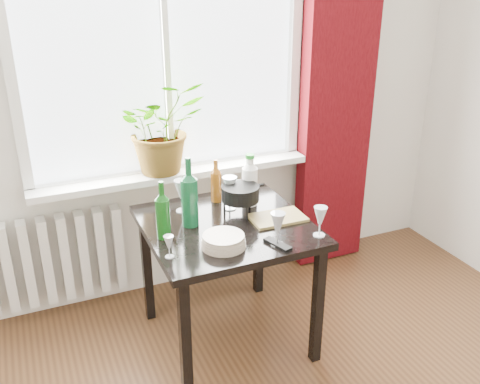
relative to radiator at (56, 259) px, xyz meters
name	(u,v)px	position (x,y,z in m)	size (l,w,h in m)	color
window	(164,41)	(0.75, 0.04, 1.22)	(1.72, 0.08, 1.62)	white
windowsill	(174,173)	(0.75, -0.03, 0.44)	(1.72, 0.20, 0.04)	white
curtain	(338,82)	(1.87, -0.06, 0.92)	(0.50, 0.12, 2.56)	#380509
radiator	(56,259)	(0.00, 0.00, 0.00)	(0.80, 0.10, 0.55)	silver
table	(227,239)	(0.85, -0.63, 0.27)	(0.85, 0.85, 0.74)	black
potted_plant	(162,127)	(0.69, -0.02, 0.74)	(0.50, 0.43, 0.56)	#1F6A1C
wine_bottle_left	(163,210)	(0.50, -0.65, 0.51)	(0.07, 0.07, 0.30)	#0D4811
wine_bottle_right	(189,191)	(0.67, -0.57, 0.55)	(0.09, 0.09, 0.38)	#0D4525
bottle_amber	(216,180)	(0.91, -0.34, 0.49)	(0.06, 0.06, 0.25)	#6F390C
cleaning_bottle	(250,179)	(1.06, -0.46, 0.51)	(0.09, 0.09, 0.31)	white
wineglass_front_right	(278,229)	(0.99, -0.95, 0.45)	(0.07, 0.07, 0.18)	#B0B4BD
wineglass_far_right	(320,221)	(1.23, -0.95, 0.44)	(0.07, 0.07, 0.16)	silver
wineglass_back_center	(230,192)	(0.94, -0.47, 0.46)	(0.08, 0.08, 0.20)	silver
wineglass_back_left	(182,195)	(0.68, -0.39, 0.46)	(0.08, 0.08, 0.19)	silver
wineglass_front_left	(169,247)	(0.47, -0.85, 0.42)	(0.05, 0.05, 0.11)	silver
plate_stack	(223,241)	(0.74, -0.86, 0.39)	(0.22, 0.22, 0.06)	#C0B29F
fondue_pot	(240,200)	(0.97, -0.54, 0.44)	(0.24, 0.21, 0.16)	black
tv_remote	(277,244)	(0.99, -0.96, 0.37)	(0.05, 0.16, 0.02)	black
cutting_board	(277,218)	(1.12, -0.69, 0.37)	(0.29, 0.19, 0.02)	olive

